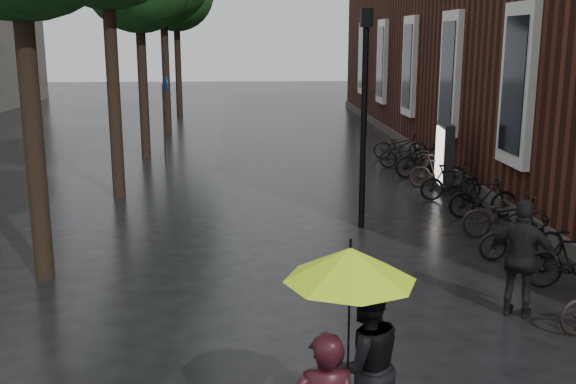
{
  "coord_description": "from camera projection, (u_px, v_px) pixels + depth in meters",
  "views": [
    {
      "loc": [
        -0.63,
        -4.21,
        4.04
      ],
      "look_at": [
        0.07,
        6.67,
        1.53
      ],
      "focal_mm": 42.0,
      "sensor_mm": 36.0,
      "label": 1
    }
  ],
  "objects": [
    {
      "name": "person_black",
      "position": [
        364.0,
        365.0,
        6.66
      ],
      "size": [
        0.98,
        0.84,
        1.75
      ],
      "primitive_type": "imported",
      "rotation": [
        0.0,
        0.0,
        3.38
      ],
      "color": "black",
      "rests_on": "ground"
    },
    {
      "name": "lime_umbrella",
      "position": [
        350.0,
        264.0,
        5.87
      ],
      "size": [
        1.19,
        1.19,
        1.74
      ],
      "rotation": [
        0.0,
        0.0,
        -0.19
      ],
      "color": "black",
      "rests_on": "ground"
    },
    {
      "name": "pedestrian_walking",
      "position": [
        522.0,
        259.0,
        9.81
      ],
      "size": [
        1.11,
        0.89,
        1.77
      ],
      "primitive_type": "imported",
      "rotation": [
        0.0,
        0.0,
        2.62
      ],
      "color": "black",
      "rests_on": "ground"
    },
    {
      "name": "parked_bicycles",
      "position": [
        461.0,
        188.0,
        16.3
      ],
      "size": [
        2.05,
        14.58,
        1.04
      ],
      "color": "black",
      "rests_on": "ground"
    },
    {
      "name": "ad_lightbox",
      "position": [
        444.0,
        157.0,
        18.0
      ],
      "size": [
        0.28,
        1.21,
        1.82
      ],
      "rotation": [
        0.0,
        0.0,
        -0.1
      ],
      "color": "black",
      "rests_on": "ground"
    },
    {
      "name": "lamp_post",
      "position": [
        364.0,
        98.0,
        14.04
      ],
      "size": [
        0.24,
        0.24,
        4.61
      ],
      "rotation": [
        0.0,
        0.0,
        -0.26
      ],
      "color": "black",
      "rests_on": "ground"
    },
    {
      "name": "cycle_sign",
      "position": [
        165.0,
        104.0,
        22.76
      ],
      "size": [
        0.15,
        0.5,
        2.76
      ],
      "rotation": [
        0.0,
        0.0,
        0.4
      ],
      "color": "#262628",
      "rests_on": "ground"
    }
  ]
}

